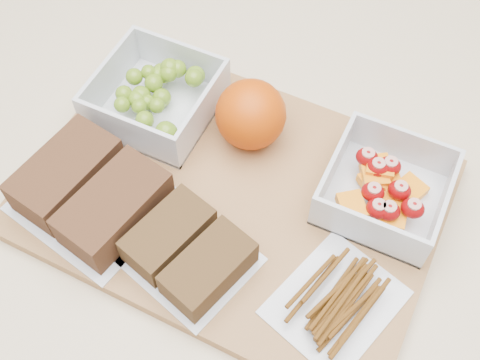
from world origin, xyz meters
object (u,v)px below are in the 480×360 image
Objects in this scene: grape_container at (158,96)px; fruit_container at (384,190)px; pretzel_bag at (337,298)px; sandwich_bag_center at (188,252)px; cutting_board at (233,196)px; sandwich_bag_left at (90,192)px; orange at (251,114)px.

grape_container is 0.27m from fruit_container.
sandwich_bag_center is at bearing -172.14° from pretzel_bag.
cutting_board is 2.98× the size of pretzel_bag.
sandwich_bag_left is 1.21× the size of sandwich_bag_center.
pretzel_bag is at bearing -24.99° from cutting_board.
cutting_board is 0.15m from sandwich_bag_left.
orange reaches higher than sandwich_bag_left.
orange is (0.11, 0.01, 0.02)m from grape_container.
sandwich_bag_left is (-0.12, -0.07, 0.03)m from cutting_board.
grape_container is at bearing -174.75° from orange.
fruit_container is 0.30m from sandwich_bag_left.
grape_container reaches higher than cutting_board.
orange is at bearing 53.54° from sandwich_bag_left.
grape_container is at bearing 178.56° from fruit_container.
orange is (-0.01, 0.07, 0.05)m from cutting_board.
pretzel_bag is (0.14, -0.07, 0.02)m from cutting_board.
fruit_container is at bearing 44.76° from sandwich_bag_center.
cutting_board is at bearing 30.50° from sandwich_bag_left.
grape_container is 1.63× the size of orange.
fruit_container is (0.27, -0.01, -0.00)m from grape_container.
orange reaches higher than cutting_board.
pretzel_bag is at bearing -42.67° from orange.
sandwich_bag_center is at bearing -135.24° from fruit_container.
cutting_board is 3.37× the size of grape_container.
cutting_board is at bearing -27.33° from grape_container.
sandwich_bag_left is 1.18× the size of pretzel_bag.
grape_container is 0.14m from sandwich_bag_left.
sandwich_bag_left is at bearing -126.46° from orange.
sandwich_bag_center is (-0.00, -0.09, 0.03)m from cutting_board.
cutting_board is at bearing -78.71° from orange.
orange is at bearing 137.33° from pretzel_bag.
grape_container is 0.19m from sandwich_bag_center.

